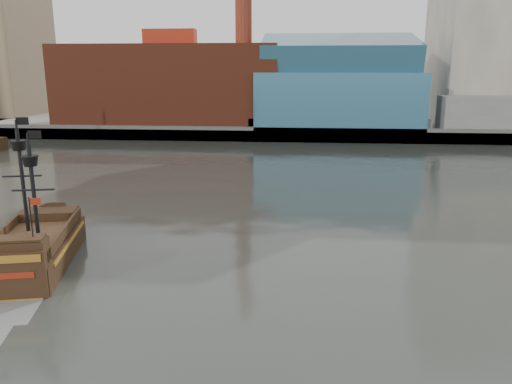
# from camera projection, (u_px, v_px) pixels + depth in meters

# --- Properties ---
(ground) EXTENTS (400.00, 400.00, 0.00)m
(ground) POSITION_uv_depth(u_px,v_px,m) (239.00, 299.00, 28.34)
(ground) COLOR #292B26
(ground) RESTS_ON ground
(promenade_far) EXTENTS (220.00, 60.00, 2.00)m
(promenade_far) POSITION_uv_depth(u_px,v_px,m) (287.00, 120.00, 117.02)
(promenade_far) COLOR slate
(promenade_far) RESTS_ON ground
(seawall) EXTENTS (220.00, 1.00, 2.60)m
(seawall) POSITION_uv_depth(u_px,v_px,m) (282.00, 135.00, 88.43)
(seawall) COLOR #4C4C49
(seawall) RESTS_ON ground
(skyline) EXTENTS (149.00, 45.00, 62.00)m
(skyline) POSITION_uv_depth(u_px,v_px,m) (312.00, 10.00, 103.70)
(skyline) COLOR #7F6B4C
(skyline) RESTS_ON promenade_far
(pirate_ship) EXTENTS (7.09, 14.42, 10.37)m
(pirate_ship) POSITION_uv_depth(u_px,v_px,m) (34.00, 252.00, 32.98)
(pirate_ship) COLOR black
(pirate_ship) RESTS_ON ground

